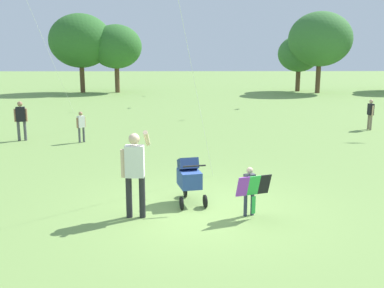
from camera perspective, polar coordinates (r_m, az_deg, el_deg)
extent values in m
plane|color=#75994C|center=(9.75, 1.30, -8.29)|extent=(120.00, 120.00, 0.00)
cylinder|color=brown|center=(36.50, -13.54, 7.85)|extent=(0.36, 0.36, 2.02)
ellipsoid|color=#2D6628|center=(36.43, -13.76, 12.42)|extent=(4.76, 4.29, 4.05)
cylinder|color=brown|center=(36.07, -9.33, 7.90)|extent=(0.36, 0.36, 1.93)
ellipsoid|color=#2D6628|center=(35.99, -9.46, 11.92)|extent=(3.91, 3.51, 3.32)
cylinder|color=brown|center=(37.63, 13.08, 7.67)|extent=(0.36, 0.36, 1.62)
ellipsoid|color=#387033|center=(37.54, 13.24, 10.93)|extent=(3.33, 3.00, 2.83)
cylinder|color=brown|center=(36.50, 15.46, 7.83)|extent=(0.36, 0.36, 2.13)
ellipsoid|color=#387033|center=(36.43, 15.73, 12.50)|extent=(4.79, 4.31, 4.07)
cylinder|color=#33384C|center=(9.50, 7.54, -7.36)|extent=(0.07, 0.07, 0.50)
cylinder|color=#33384C|center=(9.43, 6.69, -7.48)|extent=(0.07, 0.07, 0.50)
cube|color=#4C4C56|center=(9.33, 7.19, -4.87)|extent=(0.25, 0.20, 0.38)
cylinder|color=beige|center=(9.40, 7.93, -4.92)|extent=(0.05, 0.05, 0.34)
cylinder|color=beige|center=(9.27, 6.43, -5.11)|extent=(0.05, 0.05, 0.34)
sphere|color=beige|center=(9.25, 7.23, -3.28)|extent=(0.13, 0.13, 0.13)
cube|color=black|center=(9.29, 9.03, -4.99)|extent=(0.28, 0.22, 0.43)
cube|color=green|center=(9.17, 7.71, -5.16)|extent=(0.28, 0.22, 0.43)
cube|color=purple|center=(9.06, 6.36, -5.33)|extent=(0.28, 0.22, 0.43)
cube|color=green|center=(9.28, 7.70, -7.56)|extent=(0.08, 0.04, 0.36)
cylinder|color=#232328|center=(9.33, -7.87, -6.59)|extent=(0.12, 0.12, 0.85)
cylinder|color=#232328|center=(9.29, -6.24, -6.62)|extent=(0.12, 0.12, 0.85)
cube|color=silver|center=(9.10, -7.18, -2.15)|extent=(0.38, 0.24, 0.64)
cylinder|color=beige|center=(9.14, -8.61, -2.41)|extent=(0.09, 0.09, 0.57)
cylinder|color=beige|center=(9.12, -5.68, 0.73)|extent=(0.10, 0.52, 0.40)
sphere|color=beige|center=(9.00, -7.25, 0.64)|extent=(0.22, 0.22, 0.22)
cylinder|color=black|center=(10.56, -0.86, -5.90)|extent=(0.10, 0.28, 0.28)
cylinder|color=black|center=(9.76, -1.32, -7.40)|extent=(0.10, 0.28, 0.28)
cylinder|color=black|center=(9.88, 1.65, -7.17)|extent=(0.10, 0.28, 0.28)
cube|color=#2D4C93|center=(10.04, -0.34, -4.33)|extent=(0.57, 0.72, 0.36)
cube|color=navy|center=(10.08, -0.51, -2.50)|extent=(0.50, 0.50, 0.35)
cylinder|color=black|center=(9.50, 0.30, -2.77)|extent=(0.48, 0.14, 0.04)
cylinder|color=silver|center=(10.39, -0.91, 13.82)|extent=(1.50, 2.93, 7.43)
cylinder|color=silver|center=(17.83, -17.36, 10.60)|extent=(1.13, 3.95, 6.27)
cylinder|color=#4C4C51|center=(17.09, -13.38, 1.15)|extent=(0.08, 0.08, 0.56)
cylinder|color=#4C4C51|center=(17.01, -13.88, 1.07)|extent=(0.08, 0.08, 0.56)
cube|color=silver|center=(16.97, -13.71, 2.73)|extent=(0.28, 0.28, 0.42)
cylinder|color=#A37556|center=(17.05, -13.26, 2.69)|extent=(0.06, 0.06, 0.37)
cylinder|color=#A37556|center=(16.90, -14.15, 2.57)|extent=(0.06, 0.06, 0.37)
sphere|color=#A37556|center=(16.93, -13.76, 3.71)|extent=(0.14, 0.14, 0.14)
cylinder|color=#7F705B|center=(20.50, 21.44, 2.49)|extent=(0.09, 0.09, 0.63)
cylinder|color=#7F705B|center=(20.67, 21.19, 2.58)|extent=(0.09, 0.09, 0.63)
cube|color=black|center=(20.51, 21.43, 4.05)|extent=(0.20, 0.29, 0.47)
cylinder|color=tan|center=(20.37, 21.65, 3.89)|extent=(0.07, 0.07, 0.42)
cylinder|color=tan|center=(20.67, 21.20, 4.03)|extent=(0.07, 0.07, 0.42)
sphere|color=tan|center=(20.48, 21.50, 4.98)|extent=(0.16, 0.16, 0.16)
cylinder|color=#4C4C51|center=(18.05, -20.83, 1.51)|extent=(0.10, 0.10, 0.72)
cylinder|color=#4C4C51|center=(18.02, -20.13, 1.55)|extent=(0.10, 0.10, 0.72)
cube|color=black|center=(17.94, -20.63, 3.51)|extent=(0.35, 0.26, 0.54)
cylinder|color=#A37556|center=(17.97, -21.24, 3.35)|extent=(0.08, 0.08, 0.48)
cylinder|color=#A37556|center=(17.92, -19.99, 3.42)|extent=(0.08, 0.08, 0.48)
sphere|color=#A37556|center=(17.89, -20.71, 4.71)|extent=(0.19, 0.19, 0.19)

